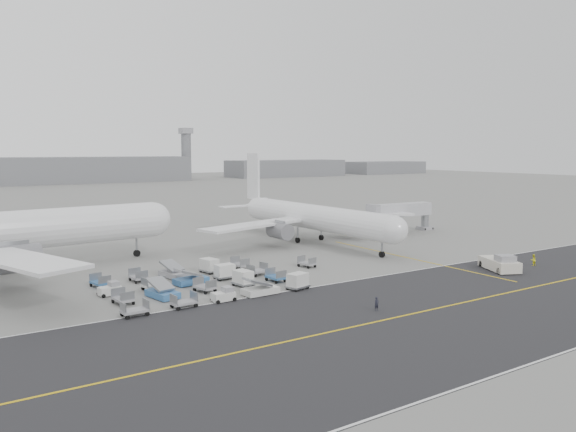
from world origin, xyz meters
TOP-DOWN VIEW (x-y plane):
  - ground at (0.00, 0.00)m, footprint 700.00×700.00m
  - taxiway at (5.02, -17.98)m, footprint 220.00×59.00m
  - horizon_buildings at (30.00, 260.00)m, footprint 520.00×28.00m
  - control_tower at (100.00, 265.00)m, footprint 7.00×7.00m
  - airliner_b at (25.97, 27.95)m, footprint 49.18×49.77m
  - pushback_tug at (34.26, -9.16)m, footprint 5.82×8.96m
  - jet_bridge at (50.10, 27.86)m, footprint 17.15×3.79m
  - gse_cluster at (-7.82, 5.67)m, footprint 32.14×26.86m
  - stray_dolly at (11.65, 8.66)m, footprint 2.10×2.95m
  - ground_crew_a at (4.68, -14.93)m, footprint 0.59×0.40m
  - ground_crew_b at (41.72, -9.66)m, footprint 0.98×0.83m

SIDE VIEW (x-z plane):
  - ground at x=0.00m, z-range 0.00..0.00m
  - horizon_buildings at x=30.00m, z-range -14.00..14.00m
  - gse_cluster at x=-7.82m, z-range -1.10..1.10m
  - stray_dolly at x=11.65m, z-range -0.83..0.83m
  - taxiway at x=5.02m, z-range -0.01..0.03m
  - ground_crew_a at x=4.68m, z-range 0.00..1.58m
  - ground_crew_b at x=41.72m, z-range 0.00..1.78m
  - pushback_tug at x=34.26m, z-range -0.23..2.36m
  - jet_bridge at x=50.10m, z-range 1.27..7.73m
  - airliner_b at x=25.97m, z-range -3.63..13.53m
  - control_tower at x=100.00m, z-range 0.63..31.88m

